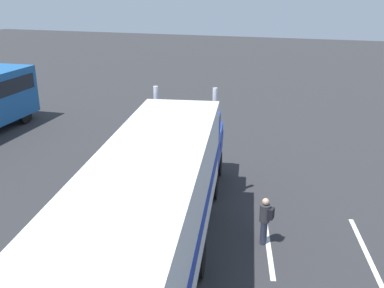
% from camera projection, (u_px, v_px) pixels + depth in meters
% --- Properties ---
extents(ground_plane, '(120.00, 120.00, 0.00)m').
position_uv_depth(ground_plane, '(195.00, 187.00, 18.02)').
color(ground_plane, '#2D2D30').
extents(lane_stripe_near, '(4.33, 1.11, 0.01)m').
position_uv_depth(lane_stripe_near, '(267.00, 239.00, 14.30)').
color(lane_stripe_near, silver).
rests_on(lane_stripe_near, ground_plane).
extents(lane_stripe_mid, '(4.35, 1.01, 0.01)m').
position_uv_depth(lane_stripe_mid, '(367.00, 255.00, 13.45)').
color(lane_stripe_mid, silver).
rests_on(lane_stripe_mid, ground_plane).
extents(semi_truck, '(14.38, 5.11, 4.50)m').
position_uv_depth(semi_truck, '(161.00, 193.00, 11.92)').
color(semi_truck, '#193399').
rests_on(semi_truck, ground_plane).
extents(person_bystander, '(0.34, 0.47, 1.63)m').
position_uv_depth(person_bystander, '(265.00, 219.00, 13.79)').
color(person_bystander, '#2D3347').
rests_on(person_bystander, ground_plane).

